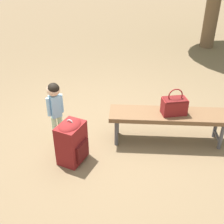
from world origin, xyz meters
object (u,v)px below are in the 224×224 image
object	(u,v)px
backpack_large	(72,140)
handbag	(174,105)
child_standing	(55,103)
park_bench	(169,117)

from	to	relation	value
backpack_large	handbag	bearing A→B (deg)	-146.77
child_standing	park_bench	bearing A→B (deg)	-166.03
park_bench	handbag	distance (m)	0.19
child_standing	backpack_large	xyz separation A→B (m)	(-0.39, 0.38, -0.27)
handbag	child_standing	bearing A→B (deg)	13.64
handbag	child_standing	size ratio (longest dim) A/B	0.42
handbag	backpack_large	distance (m)	1.41
park_bench	handbag	xyz separation A→B (m)	(-0.05, -0.00, 0.18)
park_bench	child_standing	world-z (taller)	child_standing
child_standing	backpack_large	bearing A→B (deg)	135.27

